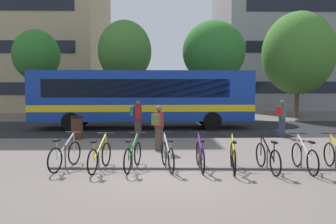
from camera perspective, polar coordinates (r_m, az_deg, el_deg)
The scene contains 22 objects.
ground at distance 8.84m, azimuth 0.06°, elevation -10.87°, with size 200.00×200.00×0.00m, color #6B605B.
bus_lane_asphalt at distance 18.38m, azimuth -0.57°, elevation -2.82°, with size 80.00×7.20×0.01m, color #232326.
city_bus at distance 18.27m, azimuth -4.23°, elevation 2.69°, with size 12.09×2.92×3.20m.
bike_rack at distance 9.29m, azimuth 5.54°, elevation -9.54°, with size 8.54×0.41×0.70m.
parked_bicycle_silver_0 at distance 9.77m, azimuth -17.65°, elevation -7.28°, with size 0.62×1.68×0.99m.
parked_bicycle_yellow_1 at distance 9.33m, azimuth -11.91°, elevation -7.71°, with size 0.53×1.70×0.99m.
parked_bicycle_green_2 at distance 9.29m, azimuth -6.20°, elevation -7.69°, with size 0.54×1.70×0.99m.
parked_bicycle_silver_3 at distance 9.27m, azimuth -0.10°, elevation -7.70°, with size 0.53×1.70×0.99m.
parked_bicycle_purple_4 at distance 9.30m, azimuth 5.68°, elevation -7.67°, with size 0.52×1.72×0.99m.
parked_bicycle_yellow_5 at distance 9.24m, azimuth 11.37°, elevation -7.83°, with size 0.52×1.71×0.99m.
parked_bicycle_black_6 at distance 9.44m, azimuth 17.13°, elevation -7.67°, with size 0.52×1.72×0.99m.
parked_bicycle_white_7 at distance 9.80m, azimuth 22.87°, elevation -7.38°, with size 0.52×1.72×0.99m.
commuter_red_pack_0 at distance 15.84m, azimuth 19.39°, elevation -0.64°, with size 0.59×0.58×1.73m.
commuter_teal_pack_1 at distance 14.88m, azimuth -5.43°, elevation -0.77°, with size 0.59×0.44×1.71m.
commuter_olive_pack_2 at distance 11.77m, azimuth -1.68°, elevation -2.29°, with size 0.49×0.60×1.65m.
trash_bin at distance 15.05m, azimuth -15.72°, elevation -2.64°, with size 0.55×0.55×1.03m.
street_tree_0 at distance 24.82m, azimuth -22.15°, elevation 9.17°, with size 3.23×3.23×6.31m.
street_tree_1 at distance 25.88m, azimuth 21.94°, elevation 9.57°, with size 5.18×5.18×7.79m.
street_tree_2 at distance 24.12m, azimuth -7.60°, elevation 10.51°, with size 3.87×3.87×7.13m.
street_tree_3 at distance 24.37m, azimuth 8.04°, elevation 10.43°, with size 4.57×4.57×7.17m.
building_left_wing at distance 39.37m, azimuth -27.51°, elevation 16.48°, with size 21.06×12.03×21.73m.
building_right_wing at distance 41.74m, azimuth 25.67°, elevation 16.57°, with size 23.09×12.01×22.78m.
Camera 1 is at (-0.18, -8.52, 2.34)m, focal length 34.64 mm.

